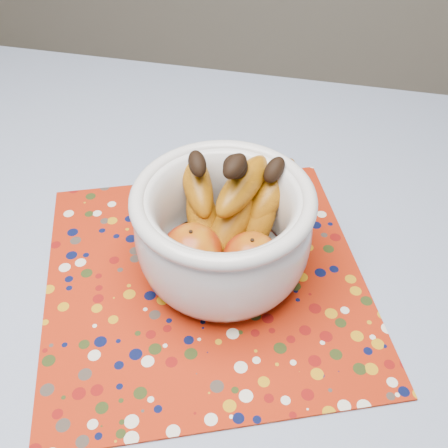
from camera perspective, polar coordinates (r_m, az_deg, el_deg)
name	(u,v)px	position (r m, az deg, el deg)	size (l,w,h in m)	color
table	(137,333)	(0.82, -9.44, -11.64)	(1.20, 1.20, 0.75)	brown
tablecloth	(130,300)	(0.75, -10.16, -8.14)	(1.32, 1.32, 0.01)	#617AA1
placemat	(205,278)	(0.75, -2.06, -5.92)	(0.45, 0.45, 0.00)	#951D08
fruit_bowl	(226,222)	(0.71, 0.23, 0.23)	(0.25, 0.25, 0.19)	silver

